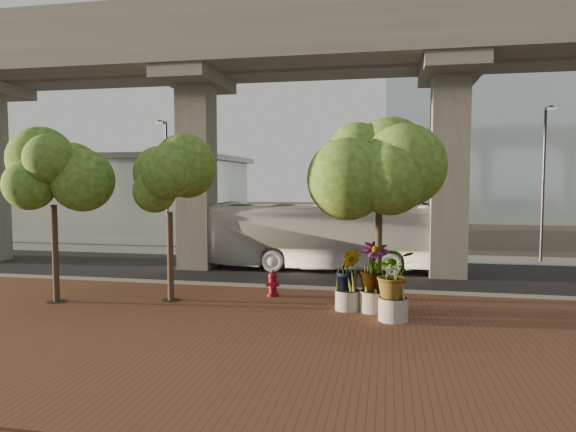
# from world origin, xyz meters

# --- Properties ---
(ground) EXTENTS (160.00, 160.00, 0.00)m
(ground) POSITION_xyz_m (0.00, 0.00, 0.00)
(ground) COLOR #3E392D
(ground) RESTS_ON ground
(brick_plaza) EXTENTS (70.00, 13.00, 0.06)m
(brick_plaza) POSITION_xyz_m (0.00, -8.00, 0.03)
(brick_plaza) COLOR brown
(brick_plaza) RESTS_ON ground
(asphalt_road) EXTENTS (90.00, 8.00, 0.04)m
(asphalt_road) POSITION_xyz_m (0.00, 2.00, 0.02)
(asphalt_road) COLOR black
(asphalt_road) RESTS_ON ground
(curb_strip) EXTENTS (70.00, 0.25, 0.16)m
(curb_strip) POSITION_xyz_m (0.00, -2.00, 0.08)
(curb_strip) COLOR #9B9791
(curb_strip) RESTS_ON ground
(far_sidewalk) EXTENTS (90.00, 3.00, 0.06)m
(far_sidewalk) POSITION_xyz_m (0.00, 7.50, 0.03)
(far_sidewalk) COLOR #9B9791
(far_sidewalk) RESTS_ON ground
(transit_viaduct) EXTENTS (72.00, 5.60, 12.40)m
(transit_viaduct) POSITION_xyz_m (0.00, 2.00, 7.29)
(transit_viaduct) COLOR gray
(transit_viaduct) RESTS_ON ground
(station_pavilion) EXTENTS (23.00, 13.00, 6.30)m
(station_pavilion) POSITION_xyz_m (-20.00, 16.00, 3.22)
(station_pavilion) COLOR silver
(station_pavilion) RESTS_ON ground
(transit_bus) EXTENTS (12.14, 3.04, 3.37)m
(transit_bus) POSITION_xyz_m (0.26, 2.87, 1.69)
(transit_bus) COLOR white
(transit_bus) RESTS_ON ground
(fire_hydrant) EXTENTS (0.49, 0.44, 0.98)m
(fire_hydrant) POSITION_xyz_m (-0.90, -3.54, 0.53)
(fire_hydrant) COLOR maroon
(fire_hydrant) RESTS_ON ground
(planter_front) EXTENTS (2.04, 2.04, 2.24)m
(planter_front) POSITION_xyz_m (3.53, -6.12, 1.42)
(planter_front) COLOR #A8A097
(planter_front) RESTS_ON ground
(planter_right) EXTENTS (2.18, 2.18, 2.33)m
(planter_right) POSITION_xyz_m (2.88, -5.14, 1.47)
(planter_right) COLOR gray
(planter_right) RESTS_ON ground
(planter_left) EXTENTS (1.88, 1.88, 2.07)m
(planter_left) POSITION_xyz_m (2.03, -5.05, 1.32)
(planter_left) COLOR gray
(planter_left) RESTS_ON ground
(street_tree_far_west) EXTENTS (3.82, 3.82, 6.35)m
(street_tree_far_west) POSITION_xyz_m (-8.33, -5.90, 4.65)
(street_tree_far_west) COLOR #4C382B
(street_tree_far_west) RESTS_ON ground
(street_tree_near_west) EXTENTS (3.37, 3.37, 5.74)m
(street_tree_near_west) POSITION_xyz_m (-4.38, -4.91, 4.25)
(street_tree_near_west) COLOR #4C382B
(street_tree_near_west) RESTS_ON ground
(street_tree_near_east) EXTENTS (4.17, 4.17, 6.58)m
(street_tree_near_east) POSITION_xyz_m (3.04, -5.18, 4.73)
(street_tree_near_east) COLOR #4C382B
(street_tree_near_east) RESTS_ON ground
(streetlamp_west) EXTENTS (0.39, 1.14, 7.88)m
(streetlamp_west) POSITION_xyz_m (-9.83, 6.87, 4.60)
(streetlamp_west) COLOR #2C2D31
(streetlamp_west) RESTS_ON ground
(streetlamp_east) EXTENTS (0.41, 1.19, 8.18)m
(streetlamp_east) POSITION_xyz_m (11.45, 7.22, 4.78)
(streetlamp_east) COLOR #313136
(streetlamp_east) RESTS_ON ground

